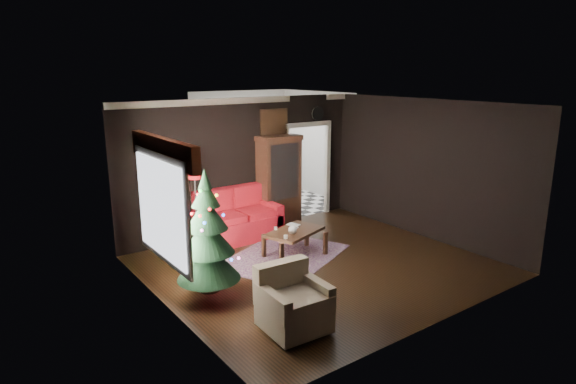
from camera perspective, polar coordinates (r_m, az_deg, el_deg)
floor at (r=8.67m, az=3.54°, el=-8.58°), size 5.50×5.50×0.00m
ceiling at (r=8.02m, az=3.84°, el=10.22°), size 5.50×5.50×0.00m
wall_back at (r=10.23m, az=-5.28°, el=3.12°), size 5.50×0.00×5.50m
wall_front at (r=6.57m, az=17.72°, el=-3.73°), size 5.50×0.00×5.50m
wall_left at (r=6.87m, az=-14.33°, el=-2.74°), size 0.00×5.50×5.50m
wall_right at (r=10.17m, az=15.73°, el=2.58°), size 0.00×5.50×5.50m
doorway at (r=11.25m, az=2.22°, el=2.35°), size 1.10×0.10×2.10m
left_window at (r=7.05m, az=-14.66°, el=-1.91°), size 0.05×1.60×1.40m
valance at (r=6.90m, az=-14.46°, el=4.76°), size 0.12×2.10×0.35m
kitchen_floor at (r=12.67m, az=-2.01°, el=-1.18°), size 3.00×3.00×0.00m
kitchen_window at (r=13.55m, az=-5.53°, el=7.09°), size 0.70×0.06×0.70m
rug at (r=9.03m, az=-0.45°, el=-7.56°), size 2.76×2.44×0.01m
loveseat at (r=9.87m, az=-5.81°, el=-2.68°), size 1.70×0.90×1.00m
curio_cabinet at (r=10.53m, az=-1.08°, el=1.00°), size 0.90×0.45×1.90m
floor_lamp at (r=9.23m, az=-10.72°, el=-1.91°), size 0.33×0.33×1.54m
christmas_tree at (r=7.14m, az=-9.45°, el=-4.78°), size 1.09×1.09×1.79m
armchair at (r=6.45m, az=0.71°, el=-12.39°), size 0.86×0.86×0.83m
coffee_table at (r=8.98m, az=0.80°, el=-5.99°), size 1.23×0.96×0.49m
teapot at (r=8.68m, az=0.53°, el=-4.42°), size 0.23×0.23×0.17m
cup_a at (r=8.93m, az=-1.44°, el=-4.27°), size 0.07×0.07×0.05m
cup_b at (r=8.47m, az=-0.27°, el=-5.27°), size 0.09×0.09×0.06m
book at (r=9.08m, az=0.30°, el=-3.35°), size 0.17×0.06×0.23m
wall_clock at (r=11.17m, az=3.47°, el=9.16°), size 0.32×0.32×0.06m
painting at (r=10.47m, az=-1.69°, el=8.13°), size 0.62×0.05×0.52m
kitchen_counter at (r=13.55m, az=-4.87°, el=1.74°), size 1.80×0.60×0.90m
kitchen_table at (r=12.17m, az=-2.41°, el=0.00°), size 0.70×0.70×0.75m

